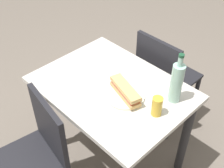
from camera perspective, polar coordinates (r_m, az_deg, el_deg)
ground_plane at (r=2.38m, az=-0.00°, el=-14.00°), size 8.00×8.00×0.00m
dining_table at (r=1.92m, az=-0.00°, el=-3.56°), size 0.96×0.72×0.74m
chair_far at (r=2.31m, az=9.89°, el=1.49°), size 0.40×0.40×0.88m
chair_near at (r=1.82m, az=-14.36°, el=-13.20°), size 0.46×0.46×0.88m
plate_near at (r=1.76m, az=2.58°, el=-2.37°), size 0.24×0.24×0.01m
baguette_sandwich_near at (r=1.73m, az=2.62°, el=-1.37°), size 0.27×0.14×0.07m
knife_near at (r=1.78m, az=3.83°, el=-1.38°), size 0.18×0.02×0.01m
water_bottle at (r=1.69m, az=12.52°, el=0.30°), size 0.07×0.07×0.33m
beer_glass at (r=1.64m, az=8.80°, el=-4.33°), size 0.06×0.06×0.12m
paper_napkin at (r=1.97m, az=-8.73°, el=2.50°), size 0.17×0.17×0.00m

